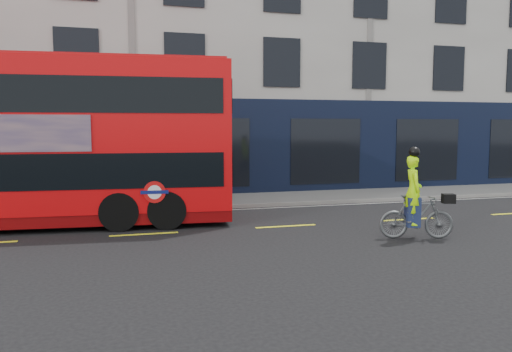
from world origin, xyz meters
name	(u,v)px	position (x,y,z in m)	size (l,w,h in m)	color
ground	(147,247)	(0.00, 0.00, 0.00)	(120.00, 120.00, 0.00)	black
pavement	(137,204)	(0.00, 6.50, 0.06)	(60.00, 3.00, 0.12)	slate
kerb	(139,211)	(0.00, 5.00, 0.07)	(60.00, 0.12, 0.13)	gray
building_terrace	(128,28)	(0.00, 12.94, 7.49)	(50.00, 10.07, 15.00)	beige
road_edge_line	(139,214)	(0.00, 4.70, 0.00)	(58.00, 0.10, 0.01)	silver
lane_dashes	(144,234)	(0.00, 1.50, 0.00)	(58.00, 0.12, 0.01)	yellow
bus	(20,141)	(-3.28, 3.54, 2.46)	(12.08, 3.61, 4.80)	red
cyclist	(416,208)	(6.68, -0.89, 0.79)	(1.96, 1.04, 2.36)	#4F5355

